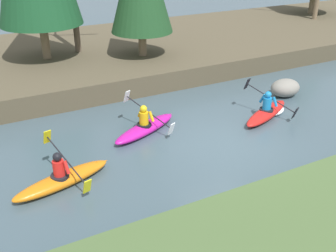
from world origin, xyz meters
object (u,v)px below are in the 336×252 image
object	(u,v)px
kayaker_lead	(268,111)
boulder_midstream	(285,88)
kayaker_trailing	(63,178)
kayaker_middle	(146,127)

from	to	relation	value
kayaker_lead	boulder_midstream	world-z (taller)	kayaker_lead
kayaker_trailing	boulder_midstream	distance (m)	9.63
kayaker_middle	kayaker_lead	bearing A→B (deg)	-34.89
kayaker_trailing	boulder_midstream	xyz separation A→B (m)	(9.41, 2.04, 0.13)
kayaker_middle	boulder_midstream	distance (m)	6.28
boulder_midstream	kayaker_middle	bearing A→B (deg)	-176.94
kayaker_trailing	boulder_midstream	world-z (taller)	kayaker_trailing
kayaker_middle	boulder_midstream	xyz separation A→B (m)	(6.27, 0.34, 0.13)
kayaker_lead	boulder_midstream	distance (m)	2.23
kayaker_lead	kayaker_trailing	bearing A→B (deg)	162.53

